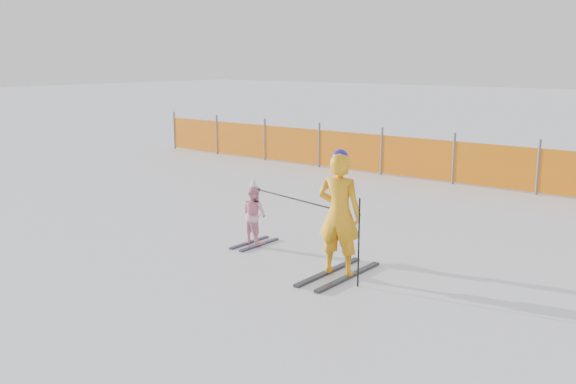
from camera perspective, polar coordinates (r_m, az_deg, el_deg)
name	(u,v)px	position (r m, az deg, el deg)	size (l,w,h in m)	color
ground	(267,263)	(9.67, -1.85, -6.29)	(120.00, 120.00, 0.00)	white
adult	(339,214)	(8.88, 4.58, -1.95)	(0.70, 1.52, 1.80)	black
child	(254,214)	(10.45, -3.04, -1.95)	(0.50, 0.91, 1.14)	black
ski_poles	(318,216)	(9.15, 2.70, -2.10)	(2.29, 0.62, 1.22)	black
safety_fence	(396,155)	(16.70, 9.59, 3.23)	(16.97, 0.06, 1.25)	#595960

